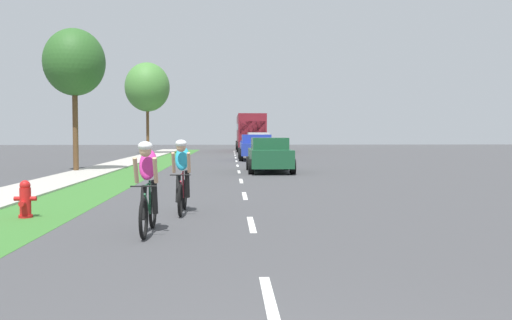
% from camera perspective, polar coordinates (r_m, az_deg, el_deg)
% --- Properties ---
extents(ground_plane, '(120.00, 120.00, 0.00)m').
position_cam_1_polar(ground_plane, '(22.53, -1.73, -1.55)').
color(ground_plane, '#424244').
extents(grass_verge, '(2.01, 70.00, 0.01)m').
position_cam_1_polar(grass_verge, '(22.90, -13.18, -1.54)').
color(grass_verge, '#38722D').
rests_on(grass_verge, ground_plane).
extents(sidewalk_concrete, '(1.92, 70.00, 0.10)m').
position_cam_1_polar(sidewalk_concrete, '(23.33, -17.92, -1.52)').
color(sidewalk_concrete, '#B2ADA3').
rests_on(sidewalk_concrete, ground_plane).
extents(lane_markings_center, '(0.12, 53.13, 0.01)m').
position_cam_1_polar(lane_markings_center, '(26.52, -1.88, -0.89)').
color(lane_markings_center, white).
rests_on(lane_markings_center, ground_plane).
extents(fire_hydrant_red, '(0.44, 0.38, 0.76)m').
position_cam_1_polar(fire_hydrant_red, '(11.96, -23.06, -3.84)').
color(fire_hydrant_red, red).
rests_on(fire_hydrant_red, ground_plane).
extents(cyclist_lead, '(0.42, 1.72, 1.58)m').
position_cam_1_polar(cyclist_lead, '(9.40, -11.28, -2.73)').
color(cyclist_lead, black).
rests_on(cyclist_lead, ground_plane).
extents(cyclist_trailing, '(0.42, 1.72, 1.58)m').
position_cam_1_polar(cyclist_trailing, '(11.69, -7.75, -1.62)').
color(cyclist_trailing, black).
rests_on(cyclist_trailing, ground_plane).
extents(sedan_dark_green, '(1.98, 4.30, 1.52)m').
position_cam_1_polar(sedan_dark_green, '(24.10, 1.43, 0.57)').
color(sedan_dark_green, '#194C2D').
rests_on(sedan_dark_green, ground_plane).
extents(pickup_blue, '(2.22, 5.10, 1.64)m').
position_cam_1_polar(pickup_blue, '(34.98, -0.03, 1.36)').
color(pickup_blue, '#23389E').
rests_on(pickup_blue, ground_plane).
extents(suv_silver, '(2.15, 4.70, 1.79)m').
position_cam_1_polar(suv_silver, '(44.62, 0.24, 1.82)').
color(suv_silver, '#A5A8AD').
rests_on(suv_silver, ground_plane).
extents(bus_maroon, '(2.78, 11.60, 3.48)m').
position_cam_1_polar(bus_maroon, '(53.29, -0.61, 3.09)').
color(bus_maroon, maroon).
rests_on(bus_maroon, ground_plane).
extents(street_tree_near, '(2.71, 2.71, 6.38)m').
position_cam_1_polar(street_tree_near, '(25.87, -18.52, 9.65)').
color(street_tree_near, brown).
rests_on(street_tree_near, ground_plane).
extents(street_tree_far, '(3.72, 3.72, 7.63)m').
position_cam_1_polar(street_tree_far, '(46.68, -11.34, 7.50)').
color(street_tree_far, brown).
rests_on(street_tree_far, ground_plane).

